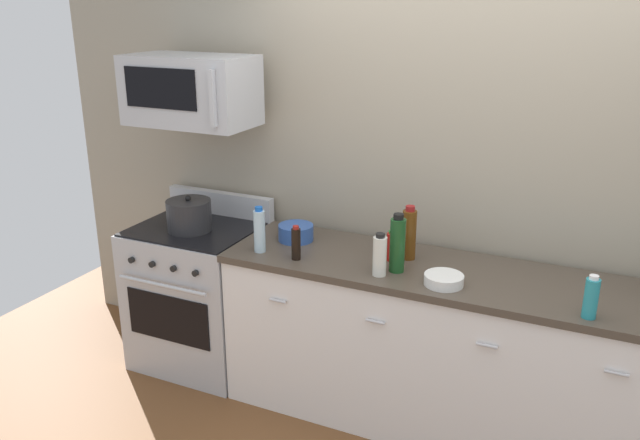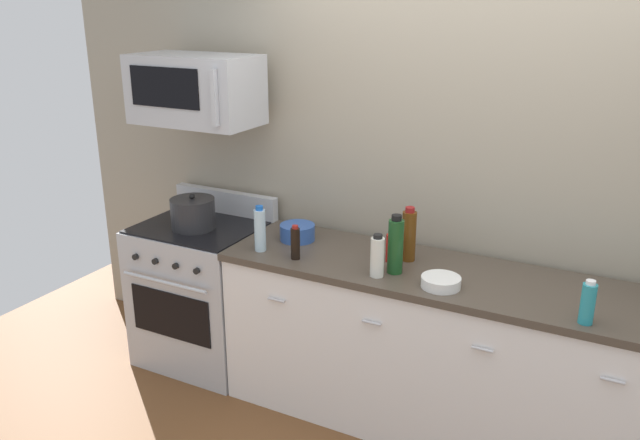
{
  "view_description": "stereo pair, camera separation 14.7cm",
  "coord_description": "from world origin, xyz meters",
  "px_view_note": "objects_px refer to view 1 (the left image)",
  "views": [
    {
      "loc": [
        0.69,
        -3.06,
        2.26
      ],
      "look_at": [
        -0.71,
        -0.05,
        1.11
      ],
      "focal_mm": 36.26,
      "sensor_mm": 36.0,
      "label": 1
    },
    {
      "loc": [
        0.82,
        -2.99,
        2.26
      ],
      "look_at": [
        -0.71,
        -0.05,
        1.11
      ],
      "focal_mm": 36.26,
      "sensor_mm": 36.0,
      "label": 2
    }
  ],
  "objects_px": {
    "microwave": "(191,90)",
    "bowl_white_ceramic": "(444,279)",
    "range_oven": "(200,294)",
    "bottle_hot_sauce_red": "(391,246)",
    "bowl_blue_mixing": "(296,232)",
    "bottle_wine_green": "(397,244)",
    "bottle_wine_amber": "(409,234)",
    "bottle_vinegar_white": "(380,255)",
    "stockpot": "(189,215)",
    "bottle_dish_soap": "(591,298)",
    "bottle_water_clear": "(259,230)",
    "bottle_soy_sauce_dark": "(296,243)"
  },
  "relations": [
    {
      "from": "microwave",
      "to": "stockpot",
      "type": "distance_m",
      "value": 0.74
    },
    {
      "from": "bottle_soy_sauce_dark",
      "to": "bowl_blue_mixing",
      "type": "height_order",
      "value": "bottle_soy_sauce_dark"
    },
    {
      "from": "bottle_vinegar_white",
      "to": "bottle_dish_soap",
      "type": "xyz_separation_m",
      "value": [
        1.0,
        -0.04,
        -0.01
      ]
    },
    {
      "from": "range_oven",
      "to": "bottle_wine_green",
      "type": "height_order",
      "value": "bottle_wine_green"
    },
    {
      "from": "bottle_dish_soap",
      "to": "bottle_wine_amber",
      "type": "bearing_deg",
      "value": 161.16
    },
    {
      "from": "bottle_hot_sauce_red",
      "to": "bowl_blue_mixing",
      "type": "distance_m",
      "value": 0.61
    },
    {
      "from": "bottle_hot_sauce_red",
      "to": "bottle_dish_soap",
      "type": "bearing_deg",
      "value": -14.21
    },
    {
      "from": "bottle_vinegar_white",
      "to": "stockpot",
      "type": "xyz_separation_m",
      "value": [
        -1.27,
        0.14,
        -0.01
      ]
    },
    {
      "from": "bottle_soy_sauce_dark",
      "to": "bottle_wine_amber",
      "type": "bearing_deg",
      "value": 25.99
    },
    {
      "from": "range_oven",
      "to": "bowl_blue_mixing",
      "type": "xyz_separation_m",
      "value": [
        0.66,
        0.07,
        0.5
      ]
    },
    {
      "from": "bowl_white_ceramic",
      "to": "stockpot",
      "type": "relative_size",
      "value": 0.72
    },
    {
      "from": "range_oven",
      "to": "bottle_hot_sauce_red",
      "type": "relative_size",
      "value": 6.36
    },
    {
      "from": "bottle_hot_sauce_red",
      "to": "microwave",
      "type": "bearing_deg",
      "value": 178.63
    },
    {
      "from": "bottle_hot_sauce_red",
      "to": "bowl_blue_mixing",
      "type": "height_order",
      "value": "bottle_hot_sauce_red"
    },
    {
      "from": "bottle_vinegar_white",
      "to": "bottle_wine_amber",
      "type": "distance_m",
      "value": 0.28
    },
    {
      "from": "bottle_hot_sauce_red",
      "to": "bowl_white_ceramic",
      "type": "distance_m",
      "value": 0.39
    },
    {
      "from": "bottle_wine_green",
      "to": "bowl_white_ceramic",
      "type": "bearing_deg",
      "value": -13.15
    },
    {
      "from": "bottle_soy_sauce_dark",
      "to": "bottle_hot_sauce_red",
      "type": "distance_m",
      "value": 0.51
    },
    {
      "from": "bottle_vinegar_white",
      "to": "bottle_hot_sauce_red",
      "type": "height_order",
      "value": "bottle_vinegar_white"
    },
    {
      "from": "bottle_water_clear",
      "to": "stockpot",
      "type": "distance_m",
      "value": 0.57
    },
    {
      "from": "bottle_vinegar_white",
      "to": "microwave",
      "type": "bearing_deg",
      "value": 169.22
    },
    {
      "from": "bottle_water_clear",
      "to": "bottle_vinegar_white",
      "type": "distance_m",
      "value": 0.71
    },
    {
      "from": "bottle_soy_sauce_dark",
      "to": "bottle_hot_sauce_red",
      "type": "xyz_separation_m",
      "value": [
        0.47,
        0.2,
        -0.01
      ]
    },
    {
      "from": "bottle_soy_sauce_dark",
      "to": "bottle_dish_soap",
      "type": "height_order",
      "value": "bottle_dish_soap"
    },
    {
      "from": "bowl_white_ceramic",
      "to": "bowl_blue_mixing",
      "type": "xyz_separation_m",
      "value": [
        -0.94,
        0.24,
        0.02
      ]
    },
    {
      "from": "range_oven",
      "to": "bottle_hot_sauce_red",
      "type": "bearing_deg",
      "value": 0.67
    },
    {
      "from": "microwave",
      "to": "bottle_wine_green",
      "type": "bearing_deg",
      "value": -6.68
    },
    {
      "from": "bowl_blue_mixing",
      "to": "bottle_wine_green",
      "type": "bearing_deg",
      "value": -14.95
    },
    {
      "from": "microwave",
      "to": "bottle_soy_sauce_dark",
      "type": "height_order",
      "value": "microwave"
    },
    {
      "from": "bottle_hot_sauce_red",
      "to": "bottle_wine_amber",
      "type": "bearing_deg",
      "value": 40.05
    },
    {
      "from": "bowl_white_ceramic",
      "to": "bowl_blue_mixing",
      "type": "bearing_deg",
      "value": 165.55
    },
    {
      "from": "bottle_dish_soap",
      "to": "microwave",
      "type": "bearing_deg",
      "value": 172.84
    },
    {
      "from": "bottle_soy_sauce_dark",
      "to": "bowl_white_ceramic",
      "type": "xyz_separation_m",
      "value": [
        0.81,
        0.01,
        -0.06
      ]
    },
    {
      "from": "bottle_wine_amber",
      "to": "bottle_hot_sauce_red",
      "type": "bearing_deg",
      "value": -139.95
    },
    {
      "from": "bottle_wine_green",
      "to": "bowl_white_ceramic",
      "type": "xyz_separation_m",
      "value": [
        0.26,
        -0.06,
        -0.12
      ]
    },
    {
      "from": "bowl_white_ceramic",
      "to": "stockpot",
      "type": "height_order",
      "value": "stockpot"
    },
    {
      "from": "bottle_water_clear",
      "to": "bottle_wine_amber",
      "type": "height_order",
      "value": "bottle_wine_amber"
    },
    {
      "from": "bottle_wine_green",
      "to": "bowl_blue_mixing",
      "type": "relative_size",
      "value": 1.53
    },
    {
      "from": "bottle_wine_green",
      "to": "bottle_water_clear",
      "type": "height_order",
      "value": "bottle_wine_green"
    },
    {
      "from": "stockpot",
      "to": "bottle_vinegar_white",
      "type": "bearing_deg",
      "value": -6.46
    },
    {
      "from": "range_oven",
      "to": "bottle_wine_green",
      "type": "bearing_deg",
      "value": -4.78
    },
    {
      "from": "bottle_water_clear",
      "to": "bowl_blue_mixing",
      "type": "distance_m",
      "value": 0.27
    },
    {
      "from": "microwave",
      "to": "bowl_white_ceramic",
      "type": "height_order",
      "value": "microwave"
    },
    {
      "from": "bottle_vinegar_white",
      "to": "stockpot",
      "type": "relative_size",
      "value": 0.84
    },
    {
      "from": "bowl_white_ceramic",
      "to": "bottle_dish_soap",
      "type": "bearing_deg",
      "value": -5.72
    },
    {
      "from": "bottle_hot_sauce_red",
      "to": "bottle_dish_soap",
      "type": "xyz_separation_m",
      "value": [
        1.01,
        -0.26,
        0.02
      ]
    },
    {
      "from": "bottle_water_clear",
      "to": "range_oven",
      "type": "bearing_deg",
      "value": 162.81
    },
    {
      "from": "bottle_wine_green",
      "to": "bowl_white_ceramic",
      "type": "distance_m",
      "value": 0.3
    },
    {
      "from": "bottle_soy_sauce_dark",
      "to": "range_oven",
      "type": "bearing_deg",
      "value": 166.66
    },
    {
      "from": "microwave",
      "to": "bottle_vinegar_white",
      "type": "xyz_separation_m",
      "value": [
        1.27,
        -0.24,
        -0.72
      ]
    }
  ]
}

